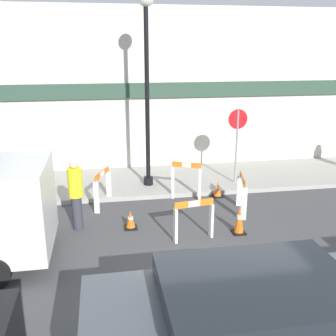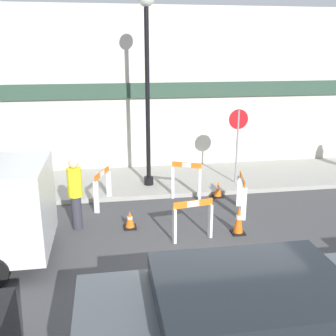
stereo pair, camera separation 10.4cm
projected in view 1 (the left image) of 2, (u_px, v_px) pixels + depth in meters
ground_plane at (208, 288)px, 7.11m from camera, size 60.00×60.00×0.00m
sidewalk_slab at (159, 181)px, 12.68m from camera, size 18.00×2.87×0.13m
storefront_facade at (152, 91)px, 13.31m from camera, size 18.00×0.22×5.50m
streetlamp_post at (147, 66)px, 11.09m from camera, size 0.44×0.44×5.53m
stop_sign at (237, 134)px, 11.88m from camera, size 0.60×0.06×2.29m
barricade_0 at (186, 180)px, 11.12m from camera, size 0.82×0.47×1.10m
barricade_1 at (103, 187)px, 10.60m from camera, size 0.48×0.93×1.03m
barricade_2 at (194, 218)px, 8.77m from camera, size 0.94×0.28×0.95m
barricade_3 at (242, 192)px, 10.23m from camera, size 0.34×0.99×1.01m
traffic_cone_0 at (218, 189)px, 11.43m from camera, size 0.30×0.30×0.48m
traffic_cone_1 at (239, 219)px, 9.13m from camera, size 0.30×0.30×0.73m
traffic_cone_2 at (131, 220)px, 9.42m from camera, size 0.30×0.30×0.45m
person_worker at (76, 192)px, 9.19m from camera, size 0.43×0.43×1.74m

